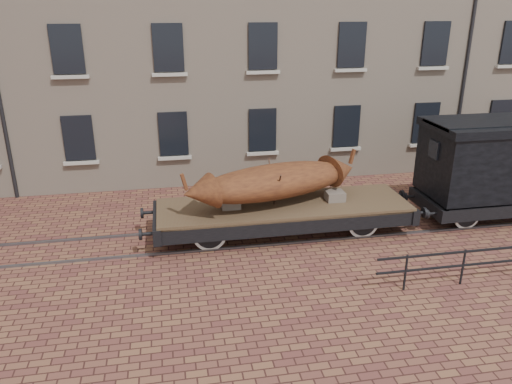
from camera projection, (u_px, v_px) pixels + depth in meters
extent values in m
plane|color=#572D28|center=(261.00, 236.00, 15.84)|extent=(90.00, 90.00, 0.00)
cube|color=#C2AC94|center=(284.00, 1.00, 23.05)|extent=(40.00, 10.00, 14.00)
cube|color=black|center=(79.00, 138.00, 18.60)|extent=(1.10, 0.12, 1.70)
cube|color=#A7A396|center=(82.00, 163.00, 18.89)|extent=(1.30, 0.18, 0.12)
cube|color=black|center=(173.00, 134.00, 19.20)|extent=(1.10, 0.12, 1.70)
cube|color=#A7A396|center=(175.00, 158.00, 19.48)|extent=(1.30, 0.18, 0.12)
cube|color=black|center=(262.00, 130.00, 19.79)|extent=(1.10, 0.12, 1.70)
cube|color=#A7A396|center=(263.00, 153.00, 20.07)|extent=(1.30, 0.18, 0.12)
cube|color=black|center=(346.00, 126.00, 20.38)|extent=(1.10, 0.12, 1.70)
cube|color=#A7A396|center=(345.00, 149.00, 20.66)|extent=(1.30, 0.18, 0.12)
cube|color=black|center=(426.00, 123.00, 20.97)|extent=(1.10, 0.12, 1.70)
cube|color=#A7A396|center=(423.00, 145.00, 21.25)|extent=(1.30, 0.18, 0.12)
cube|color=black|center=(500.00, 119.00, 21.56)|extent=(1.10, 0.12, 1.70)
cube|color=#A7A396|center=(497.00, 141.00, 21.85)|extent=(1.30, 0.18, 0.12)
cube|color=black|center=(67.00, 49.00, 17.47)|extent=(1.10, 0.12, 1.70)
cube|color=#A7A396|center=(70.00, 77.00, 17.75)|extent=(1.30, 0.18, 0.12)
cube|color=black|center=(168.00, 48.00, 18.06)|extent=(1.10, 0.12, 1.70)
cube|color=#A7A396|center=(170.00, 75.00, 18.34)|extent=(1.30, 0.18, 0.12)
cube|color=black|center=(263.00, 46.00, 18.65)|extent=(1.10, 0.12, 1.70)
cube|color=#A7A396|center=(263.00, 72.00, 18.93)|extent=(1.30, 0.18, 0.12)
cube|color=black|center=(352.00, 45.00, 19.24)|extent=(1.10, 0.12, 1.70)
cube|color=#A7A396|center=(351.00, 70.00, 19.52)|extent=(1.30, 0.18, 0.12)
cube|color=black|center=(435.00, 44.00, 19.83)|extent=(1.10, 0.12, 1.70)
cube|color=#A7A396|center=(433.00, 68.00, 20.11)|extent=(1.30, 0.18, 0.12)
cube|color=#A7A396|center=(511.00, 66.00, 20.71)|extent=(1.30, 0.18, 0.12)
cylinder|color=black|center=(476.00, 1.00, 19.51)|extent=(0.14, 0.14, 14.00)
cube|color=#59595E|center=(266.00, 245.00, 15.17)|extent=(30.00, 0.08, 0.06)
cube|color=#59595E|center=(257.00, 225.00, 16.49)|extent=(30.00, 0.08, 0.06)
cylinder|color=black|center=(405.00, 273.00, 12.68)|extent=(0.06, 0.06, 1.00)
cylinder|color=black|center=(463.00, 267.00, 12.95)|extent=(0.06, 0.06, 1.00)
cube|color=#483827|center=(284.00, 205.00, 15.61)|extent=(7.83, 2.30, 0.13)
cube|color=black|center=(292.00, 227.00, 14.72)|extent=(7.83, 0.17, 0.47)
cube|color=black|center=(276.00, 200.00, 16.68)|extent=(7.83, 0.17, 0.47)
cube|color=black|center=(157.00, 222.00, 15.04)|extent=(0.23, 2.40, 0.47)
cylinder|color=black|center=(147.00, 234.00, 14.27)|extent=(0.37, 0.10, 0.10)
cylinder|color=black|center=(140.00, 234.00, 14.24)|extent=(0.08, 0.33, 0.33)
cylinder|color=black|center=(148.00, 213.00, 15.71)|extent=(0.37, 0.10, 0.10)
cylinder|color=black|center=(142.00, 213.00, 15.68)|extent=(0.08, 0.33, 0.33)
cube|color=black|center=(399.00, 204.00, 16.36)|extent=(0.23, 2.40, 0.47)
cylinder|color=black|center=(419.00, 213.00, 15.69)|extent=(0.37, 0.10, 0.10)
cylinder|color=black|center=(424.00, 213.00, 15.72)|extent=(0.08, 0.33, 0.33)
cylinder|color=black|center=(397.00, 195.00, 17.13)|extent=(0.37, 0.10, 0.10)
cylinder|color=black|center=(402.00, 195.00, 17.16)|extent=(0.08, 0.33, 0.33)
cylinder|color=black|center=(208.00, 225.00, 15.38)|extent=(0.10, 1.98, 0.10)
cylinder|color=silver|center=(210.00, 235.00, 14.72)|extent=(1.00, 0.07, 1.00)
cylinder|color=black|center=(210.00, 235.00, 14.72)|extent=(0.82, 0.10, 0.82)
cube|color=black|center=(210.00, 229.00, 14.51)|extent=(0.94, 0.08, 0.10)
cylinder|color=silver|center=(205.00, 216.00, 16.04)|extent=(1.00, 0.07, 1.00)
cylinder|color=black|center=(205.00, 216.00, 16.04)|extent=(0.82, 0.10, 0.82)
cube|color=black|center=(205.00, 207.00, 16.07)|extent=(0.94, 0.08, 0.10)
cylinder|color=black|center=(355.00, 214.00, 16.19)|extent=(0.10, 1.98, 0.10)
cylinder|color=silver|center=(364.00, 223.00, 15.53)|extent=(1.00, 0.07, 1.00)
cylinder|color=black|center=(364.00, 223.00, 15.53)|extent=(0.82, 0.10, 0.82)
cube|color=black|center=(366.00, 217.00, 15.32)|extent=(0.94, 0.08, 0.10)
cylinder|color=silver|center=(347.00, 206.00, 16.85)|extent=(1.00, 0.07, 1.00)
cylinder|color=black|center=(347.00, 206.00, 16.85)|extent=(0.82, 0.10, 0.82)
cube|color=black|center=(347.00, 198.00, 16.88)|extent=(0.94, 0.08, 0.10)
cube|color=black|center=(283.00, 217.00, 15.76)|extent=(4.17, 0.06, 0.06)
cube|color=#5B5147|center=(231.00, 203.00, 15.26)|extent=(0.57, 0.52, 0.29)
cube|color=#5B5147|center=(335.00, 196.00, 15.82)|extent=(0.57, 0.52, 0.29)
ellipsoid|color=brown|center=(274.00, 182.00, 15.27)|extent=(5.42, 2.91, 1.04)
cone|color=brown|center=(198.00, 193.00, 14.26)|extent=(1.12, 1.18, 0.98)
cube|color=brown|center=(184.00, 182.00, 13.96)|extent=(0.23, 0.16, 0.50)
cone|color=brown|center=(341.00, 169.00, 16.25)|extent=(1.12, 1.18, 0.98)
cube|color=brown|center=(352.00, 156.00, 16.27)|extent=(0.23, 0.16, 0.50)
cylinder|color=#422C21|center=(277.00, 190.00, 14.93)|extent=(0.04, 0.89, 1.27)
cylinder|color=#422C21|center=(271.00, 181.00, 15.70)|extent=(0.04, 0.89, 1.27)
cube|color=black|center=(485.00, 188.00, 17.99)|extent=(5.66, 0.15, 0.42)
cube|color=black|center=(427.00, 204.00, 16.56)|extent=(0.21, 2.27, 0.42)
cylinder|color=black|center=(427.00, 214.00, 15.79)|extent=(0.08, 0.30, 0.30)
cylinder|color=black|center=(405.00, 197.00, 17.18)|extent=(0.08, 0.30, 0.30)
cylinder|color=black|center=(455.00, 208.00, 16.81)|extent=(0.09, 1.79, 0.09)
cylinder|color=silver|center=(467.00, 216.00, 16.15)|extent=(0.91, 0.07, 0.91)
cylinder|color=black|center=(467.00, 216.00, 16.15)|extent=(0.74, 0.09, 0.74)
cylinder|color=silver|center=(444.00, 200.00, 17.47)|extent=(0.91, 0.07, 0.91)
cylinder|color=black|center=(444.00, 200.00, 17.47)|extent=(0.74, 0.09, 0.74)
cube|color=black|center=(511.00, 160.00, 16.55)|extent=(5.66, 2.27, 2.17)
cube|color=black|center=(434.00, 149.00, 15.88)|extent=(0.08, 0.57, 0.57)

